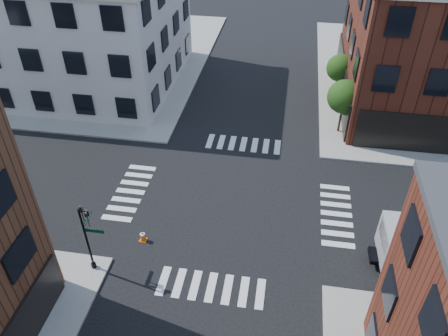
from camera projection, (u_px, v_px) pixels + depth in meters
ground at (230, 202)px, 29.32m from camera, size 120.00×120.00×0.00m
sidewalk_nw at (72, 56)px, 48.36m from camera, size 30.00×30.00×0.15m
building_nw at (56, 24)px, 40.89m from camera, size 22.00×16.00×11.00m
tree_near at (345, 99)px, 34.22m from camera, size 2.69×2.69×4.49m
tree_far at (341, 69)px, 39.09m from camera, size 2.43×2.43×4.07m
signal_pole at (87, 232)px, 23.22m from camera, size 1.29×1.24×4.60m
traffic_cone at (143, 236)px, 26.38m from camera, size 0.47×0.47×0.78m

